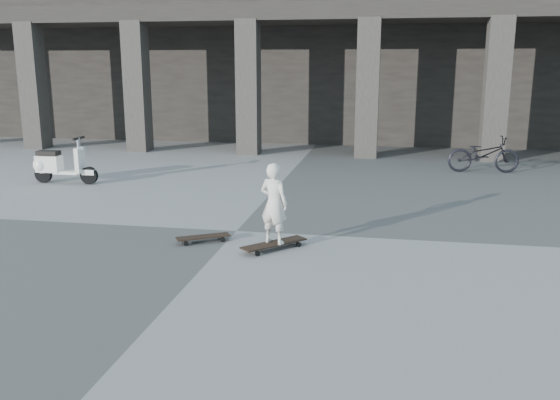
% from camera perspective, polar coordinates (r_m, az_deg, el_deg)
% --- Properties ---
extents(ground, '(90.00, 90.00, 0.00)m').
position_cam_1_polar(ground, '(9.90, -4.22, -3.00)').
color(ground, '#494946').
rests_on(ground, ground).
extents(colonnade, '(28.00, 8.82, 6.00)m').
position_cam_1_polar(colonnade, '(23.10, 4.46, 13.72)').
color(colonnade, black).
rests_on(colonnade, ground).
extents(longboard, '(0.92, 0.95, 0.11)m').
position_cam_1_polar(longboard, '(8.88, -0.58, -4.27)').
color(longboard, black).
rests_on(longboard, ground).
extents(skateboard_spare, '(0.82, 0.60, 0.10)m').
position_cam_1_polar(skateboard_spare, '(9.32, -7.41, -3.59)').
color(skateboard_spare, black).
rests_on(skateboard_spare, ground).
extents(child, '(0.51, 0.43, 1.21)m').
position_cam_1_polar(child, '(8.72, -0.59, -0.33)').
color(child, silver).
rests_on(child, longboard).
extents(scooter, '(1.56, 0.50, 1.09)m').
position_cam_1_polar(scooter, '(14.74, -20.88, 3.19)').
color(scooter, black).
rests_on(scooter, ground).
extents(bicycle, '(1.80, 0.73, 0.93)m').
position_cam_1_polar(bicycle, '(16.02, 18.99, 4.19)').
color(bicycle, black).
rests_on(bicycle, ground).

